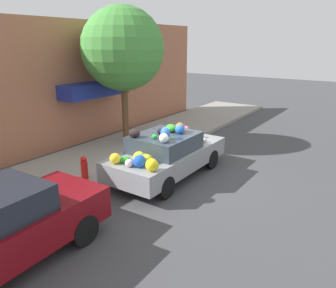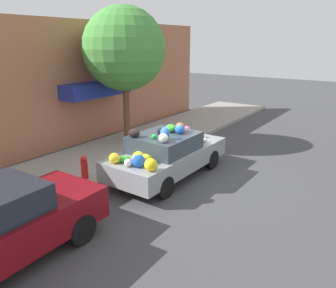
# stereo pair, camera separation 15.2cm
# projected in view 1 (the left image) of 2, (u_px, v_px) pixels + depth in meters

# --- Properties ---
(ground_plane) EXTENTS (60.00, 60.00, 0.00)m
(ground_plane) POSITION_uv_depth(u_px,v_px,m) (167.00, 175.00, 10.22)
(ground_plane) COLOR #424244
(sidewalk_curb) EXTENTS (24.00, 3.20, 0.15)m
(sidewalk_curb) POSITION_uv_depth(u_px,v_px,m) (105.00, 156.00, 11.66)
(sidewalk_curb) COLOR gray
(sidewalk_curb) RESTS_ON ground
(building_facade) EXTENTS (18.00, 1.20, 4.80)m
(building_facade) POSITION_uv_depth(u_px,v_px,m) (60.00, 86.00, 12.21)
(building_facade) COLOR #B26B4C
(building_facade) RESTS_ON ground
(street_tree) EXTENTS (3.06, 3.06, 5.11)m
(street_tree) POSITION_uv_depth(u_px,v_px,m) (123.00, 49.00, 11.98)
(street_tree) COLOR brown
(street_tree) RESTS_ON sidewalk_curb
(fire_hydrant) EXTENTS (0.20, 0.20, 0.70)m
(fire_hydrant) POSITION_uv_depth(u_px,v_px,m) (84.00, 168.00, 9.47)
(fire_hydrant) COLOR red
(fire_hydrant) RESTS_ON sidewalk_curb
(art_car) EXTENTS (4.21, 1.85, 1.72)m
(art_car) POSITION_uv_depth(u_px,v_px,m) (167.00, 153.00, 9.92)
(art_car) COLOR gray
(art_car) RESTS_ON ground
(parked_car_plain) EXTENTS (3.97, 1.83, 1.54)m
(parked_car_plain) POSITION_uv_depth(u_px,v_px,m) (1.00, 227.00, 5.89)
(parked_car_plain) COLOR maroon
(parked_car_plain) RESTS_ON ground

